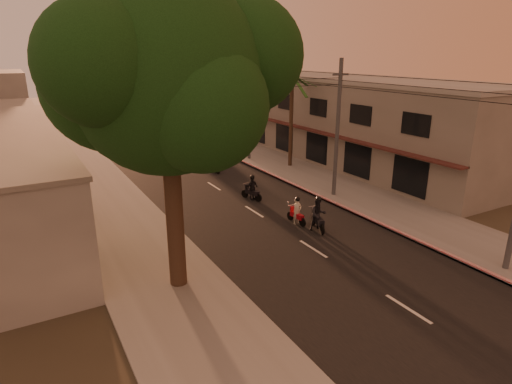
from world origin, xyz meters
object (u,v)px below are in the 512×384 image
at_px(palm_tree, 292,81).
at_px(scooter_far_a, 215,164).
at_px(broadleaf_tree, 175,76).
at_px(scooter_mid_b, 252,189).
at_px(scooter_mid_a, 318,215).
at_px(scooter_far_b, 172,136).
at_px(parked_car, 186,138).
at_px(scooter_red, 297,212).

height_order(palm_tree, scooter_far_a, palm_tree).
height_order(broadleaf_tree, scooter_mid_b, broadleaf_tree).
bearing_deg(scooter_mid_a, scooter_mid_b, 112.59).
bearing_deg(scooter_mid_b, scooter_far_a, 66.52).
distance_m(scooter_far_b, parked_car, 1.54).
bearing_deg(scooter_far_b, palm_tree, -67.43).
distance_m(scooter_red, scooter_far_a, 12.25).
height_order(scooter_mid_a, scooter_mid_b, scooter_mid_a).
bearing_deg(scooter_mid_a, scooter_far_b, 104.65).
xyz_separation_m(palm_tree, scooter_mid_b, (-7.02, -5.98, -6.36)).
bearing_deg(palm_tree, scooter_far_a, 167.60).
bearing_deg(broadleaf_tree, palm_tree, 43.48).
distance_m(scooter_red, scooter_mid_a, 1.42).
height_order(broadleaf_tree, scooter_red, broadleaf_tree).
relative_size(scooter_mid_a, scooter_far_a, 1.18).
bearing_deg(scooter_far_a, scooter_mid_a, -89.21).
bearing_deg(parked_car, scooter_mid_b, -107.40).
xyz_separation_m(scooter_red, parked_car, (2.45, 24.20, -0.03)).
distance_m(scooter_red, parked_car, 24.33).
xyz_separation_m(broadleaf_tree, parked_car, (10.25, 27.22, -7.80)).
height_order(scooter_red, scooter_mid_a, scooter_mid_a).
relative_size(scooter_red, scooter_mid_a, 0.84).
bearing_deg(scooter_far_b, scooter_far_a, -92.12).
relative_size(scooter_far_a, scooter_far_b, 0.88).
bearing_deg(scooter_far_b, parked_car, -38.68).
height_order(palm_tree, parked_car, palm_tree).
relative_size(broadleaf_tree, scooter_far_a, 7.29).
height_order(scooter_mid_a, scooter_far_a, scooter_mid_a).
distance_m(scooter_mid_a, parked_car, 25.62).
bearing_deg(scooter_red, palm_tree, 55.41).
xyz_separation_m(broadleaf_tree, scooter_mid_b, (7.59, 7.88, -7.69)).
xyz_separation_m(scooter_far_a, parked_car, (1.99, 11.96, -0.05)).
height_order(scooter_mid_b, parked_car, scooter_mid_b).
relative_size(scooter_far_a, parked_car, 0.39).
relative_size(scooter_mid_b, scooter_far_a, 1.04).
bearing_deg(palm_tree, scooter_far_b, 111.08).
distance_m(scooter_mid_a, scooter_mid_b, 6.23).
distance_m(scooter_red, scooter_mid_b, 4.87).
relative_size(broadleaf_tree, palm_tree, 1.48).
bearing_deg(scooter_mid_b, palm_tree, 22.14).
distance_m(broadleaf_tree, scooter_far_a, 19.00).
bearing_deg(broadleaf_tree, scooter_mid_b, 46.06).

